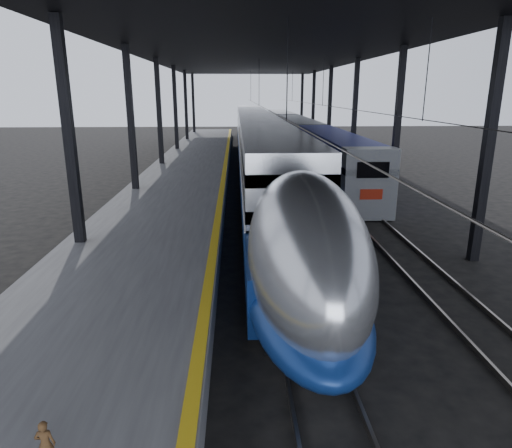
{
  "coord_description": "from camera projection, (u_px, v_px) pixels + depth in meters",
  "views": [
    {
      "loc": [
        0.17,
        -11.8,
        6.45
      ],
      "look_at": [
        0.84,
        3.61,
        2.0
      ],
      "focal_mm": 32.0,
      "sensor_mm": 36.0,
      "label": 1
    }
  ],
  "objects": [
    {
      "name": "ground",
      "position": [
        232.0,
        326.0,
        13.11
      ],
      "size": [
        160.0,
        160.0,
        0.0
      ],
      "primitive_type": "plane",
      "color": "black",
      "rests_on": "ground"
    },
    {
      "name": "tgv_train",
      "position": [
        258.0,
        145.0,
        38.68
      ],
      "size": [
        3.2,
        65.2,
        4.59
      ],
      "color": "#B7B9BE",
      "rests_on": "ground"
    },
    {
      "name": "platform",
      "position": [
        184.0,
        181.0,
        32.02
      ],
      "size": [
        6.0,
        80.0,
        1.0
      ],
      "primitive_type": "cube",
      "color": "#4C4C4F",
      "rests_on": "ground"
    },
    {
      "name": "second_train",
      "position": [
        299.0,
        136.0,
        49.23
      ],
      "size": [
        2.73,
        56.05,
        3.76
      ],
      "color": "navy",
      "rests_on": "ground"
    },
    {
      "name": "rails",
      "position": [
        297.0,
        186.0,
        32.47
      ],
      "size": [
        6.52,
        80.0,
        0.16
      ],
      "color": "slate",
      "rests_on": "ground"
    },
    {
      "name": "child",
      "position": [
        45.0,
        444.0,
        6.8
      ],
      "size": [
        0.31,
        0.21,
        0.81
      ],
      "primitive_type": "imported",
      "rotation": [
        0.0,
        0.0,
        3.21
      ],
      "color": "#472E17",
      "rests_on": "platform"
    },
    {
      "name": "canopy",
      "position": [
        261.0,
        50.0,
        29.85
      ],
      "size": [
        18.0,
        75.0,
        9.47
      ],
      "color": "black",
      "rests_on": "ground"
    },
    {
      "name": "yellow_strip",
      "position": [
        224.0,
        173.0,
        31.99
      ],
      "size": [
        0.3,
        80.0,
        0.01
      ],
      "primitive_type": "cube",
      "color": "gold",
      "rests_on": "platform"
    }
  ]
}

